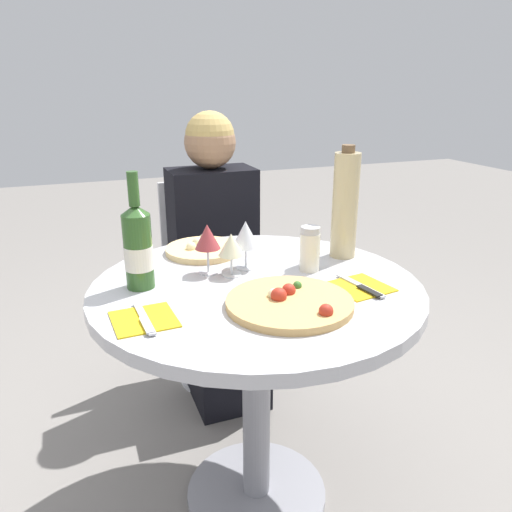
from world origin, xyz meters
name	(u,v)px	position (x,y,z in m)	size (l,w,h in m)	color
ground_plane	(256,494)	(0.00, 0.00, 0.00)	(12.00, 12.00, 0.00)	gray
dining_table	(256,331)	(0.00, 0.00, 0.62)	(0.95, 0.95, 0.77)	gray
chair_behind_diner	(211,285)	(0.08, 0.80, 0.45)	(0.38, 0.38, 0.91)	silver
seated_diner	(219,271)	(0.08, 0.66, 0.56)	(0.35, 0.43, 1.22)	black
pizza_large	(290,302)	(0.02, -0.18, 0.79)	(0.33, 0.33, 0.05)	tan
pizza_small_far	(203,249)	(-0.07, 0.32, 0.79)	(0.26, 0.26, 0.05)	#E5C17F
wine_bottle	(138,247)	(-0.31, 0.09, 0.89)	(0.08, 0.08, 0.33)	#2D5623
tall_carafe	(345,205)	(0.35, 0.12, 0.95)	(0.08, 0.08, 0.36)	tan
sugar_shaker	(310,249)	(0.19, 0.04, 0.84)	(0.06, 0.06, 0.14)	silver
wine_glass_center	(231,245)	(-0.05, 0.09, 0.87)	(0.08, 0.08, 0.13)	silver
wine_glass_back_left	(207,238)	(-0.11, 0.13, 0.89)	(0.08, 0.08, 0.15)	silver
wine_glass_back_right	(246,235)	(0.01, 0.13, 0.88)	(0.08, 0.08, 0.15)	silver
place_setting_left	(144,319)	(-0.34, -0.12, 0.78)	(0.16, 0.19, 0.01)	gold
place_setting_right	(361,287)	(0.26, -0.14, 0.78)	(0.17, 0.19, 0.01)	gold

